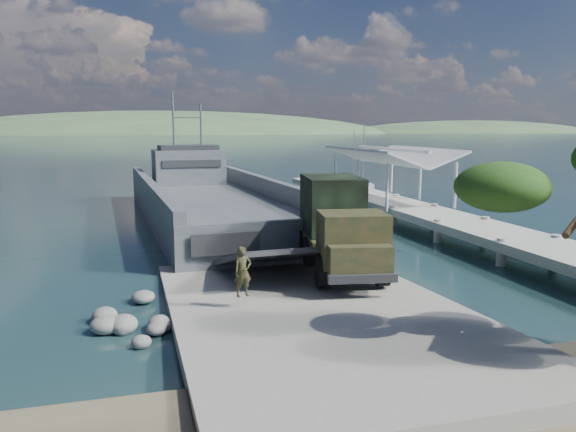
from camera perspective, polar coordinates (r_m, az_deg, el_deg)
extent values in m
plane|color=#173738|center=(21.32, 1.84, -9.60)|extent=(1400.00, 1400.00, 0.00)
cube|color=gray|center=(20.34, 2.70, -9.80)|extent=(10.00, 18.00, 0.50)
cube|color=#A8AA9F|center=(42.27, 11.39, 0.96)|extent=(4.00, 44.00, 0.50)
cube|color=#42484E|center=(41.88, -7.88, 0.23)|extent=(10.75, 30.98, 2.54)
cube|color=#42484E|center=(41.07, -13.81, 2.53)|extent=(2.21, 30.53, 1.32)
cube|color=#42484E|center=(42.63, -2.28, 3.01)|extent=(2.21, 30.53, 1.32)
cube|color=#42484E|center=(27.26, -1.89, -3.24)|extent=(9.17, 0.89, 2.65)
cube|color=#42484E|center=(51.56, -10.08, 4.95)|extent=(6.31, 4.39, 3.05)
cube|color=#26272A|center=(51.47, -10.14, 6.87)|extent=(5.25, 3.52, 0.41)
cylinder|color=gray|center=(51.27, -11.58, 9.44)|extent=(0.16, 0.16, 5.09)
cylinder|color=gray|center=(51.63, -8.84, 8.94)|extent=(0.16, 0.16, 4.07)
cylinder|color=black|center=(22.33, 3.56, -5.59)|extent=(0.68, 1.42, 1.36)
cylinder|color=black|center=(22.86, 9.53, -5.36)|extent=(0.68, 1.42, 1.36)
cylinder|color=black|center=(25.74, 2.21, -3.61)|extent=(0.68, 1.42, 1.36)
cylinder|color=black|center=(26.20, 7.42, -3.46)|extent=(0.68, 1.42, 1.36)
cylinder|color=black|center=(27.76, 1.57, -2.67)|extent=(0.68, 1.42, 1.36)
cylinder|color=black|center=(28.18, 6.42, -2.55)|extent=(0.68, 1.42, 1.36)
cube|color=black|center=(25.31, 5.12, -3.50)|extent=(3.55, 8.20, 0.26)
cube|color=black|center=(22.39, 6.58, -2.31)|extent=(2.91, 2.48, 2.09)
cube|color=black|center=(21.31, 7.30, -4.34)|extent=(2.52, 1.32, 1.04)
cube|color=black|center=(26.64, 4.51, -2.05)|extent=(3.35, 5.16, 0.37)
cube|color=black|center=(26.59, 4.46, 1.23)|extent=(3.11, 4.32, 2.61)
cube|color=#26272A|center=(20.97, 7.60, -6.33)|extent=(2.62, 0.68, 0.31)
imported|color=black|center=(19.96, -4.61, -6.74)|extent=(0.73, 0.55, 1.79)
cube|color=silver|center=(57.50, 7.60, 2.43)|extent=(2.89, 6.10, 0.96)
cube|color=silver|center=(56.39, 7.82, 2.95)|extent=(1.82, 1.98, 0.64)
cylinder|color=gray|center=(57.21, 7.67, 5.88)|extent=(0.11, 0.11, 6.40)
cube|color=silver|center=(60.43, 6.65, 2.74)|extent=(2.21, 5.59, 0.89)
cube|color=silver|center=(59.42, 6.92, 3.21)|extent=(1.56, 1.73, 0.59)
cylinder|color=gray|center=(60.16, 6.71, 5.79)|extent=(0.10, 0.10, 5.94)
ellipsoid|color=#10360E|center=(16.91, 20.90, 2.78)|extent=(2.57, 2.57, 1.47)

